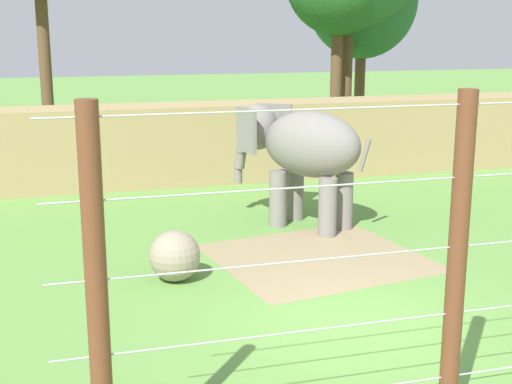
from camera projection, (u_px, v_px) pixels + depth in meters
name	position (u px, v px, depth m)	size (l,w,h in m)	color
ground_plane	(355.00, 326.00, 11.46)	(120.00, 120.00, 0.00)	#609342
dirt_patch	(318.00, 257.00, 14.83)	(4.12, 3.85, 0.01)	#937F5B
embankment_wall	(207.00, 142.00, 21.97)	(36.00, 1.80, 2.41)	tan
elephant	(301.00, 148.00, 16.82)	(2.99, 3.39, 2.86)	gray
enrichment_ball	(175.00, 256.00, 13.40)	(0.98, 0.98, 0.98)	gray
cable_fence	(468.00, 269.00, 8.03)	(9.37, 0.22, 4.09)	brown
tree_far_right	(362.00, 1.00, 29.00)	(4.50, 4.50, 8.11)	brown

